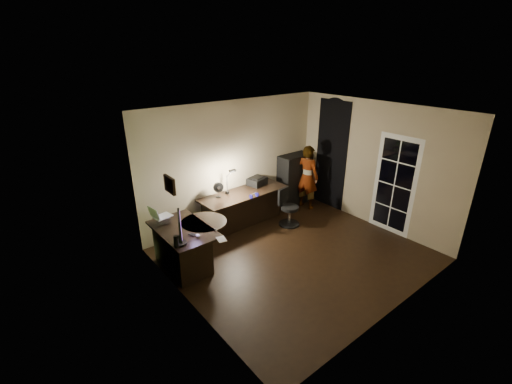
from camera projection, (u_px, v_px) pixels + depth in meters
floor at (296, 255)px, 6.59m from camera, size 4.50×4.00×0.01m
ceiling at (304, 112)px, 5.54m from camera, size 4.50×4.00×0.01m
wall_back at (234, 163)px, 7.51m from camera, size 4.50×0.01×2.70m
wall_front at (405, 234)px, 4.62m from camera, size 4.50×0.01×2.70m
wall_left at (185, 228)px, 4.77m from camera, size 0.01×4.00×2.70m
wall_right at (374, 165)px, 7.36m from camera, size 0.01×4.00×2.70m
green_wall_overlay at (186, 228)px, 4.78m from camera, size 0.00×4.00×2.70m
arched_doorway at (331, 155)px, 8.20m from camera, size 0.01×0.90×2.60m
french_door at (394, 185)px, 7.07m from camera, size 0.02×0.92×2.10m
framed_picture at (170, 185)px, 4.92m from camera, size 0.04×0.30×0.25m
desk_left at (185, 248)px, 6.09m from camera, size 0.83×1.34×0.77m
desk_right at (244, 208)px, 7.60m from camera, size 2.06×0.78×0.77m
cabinet at (294, 179)px, 8.58m from camera, size 0.85×0.43×1.27m
laptop_stand at (163, 219)px, 6.12m from camera, size 0.30×0.27×0.10m
laptop at (162, 211)px, 6.05m from camera, size 0.37×0.36×0.23m
monitor at (179, 233)px, 5.40m from camera, size 0.32×0.54×0.36m
mouse at (198, 235)px, 5.66m from camera, size 0.08×0.11×0.04m
phone at (192, 234)px, 5.72m from camera, size 0.10×0.13×0.01m
pen at (215, 229)px, 5.88m from camera, size 0.02×0.14×0.01m
speaker at (176, 241)px, 5.33m from camera, size 0.09×0.09×0.20m
notepad at (221, 239)px, 5.57m from camera, size 0.17×0.21×0.01m
desk_fan at (218, 190)px, 7.14m from camera, size 0.24×0.17×0.33m
headphones at (254, 195)px, 7.17m from camera, size 0.22×0.14×0.10m
printer at (257, 181)px, 7.83m from camera, size 0.48×0.41×0.18m
desk_lamp at (227, 180)px, 7.24m from camera, size 0.26×0.33×0.64m
office_chair at (290, 208)px, 7.55m from camera, size 0.54×0.54×0.83m
person at (307, 177)px, 8.27m from camera, size 0.50×0.64×1.58m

